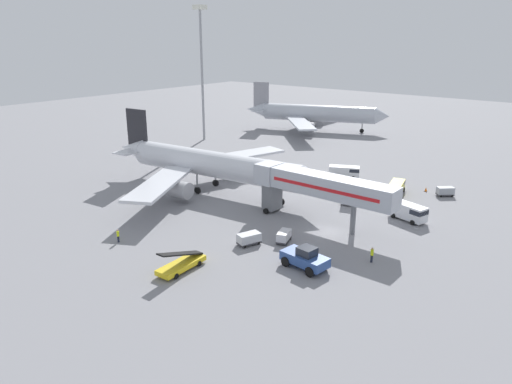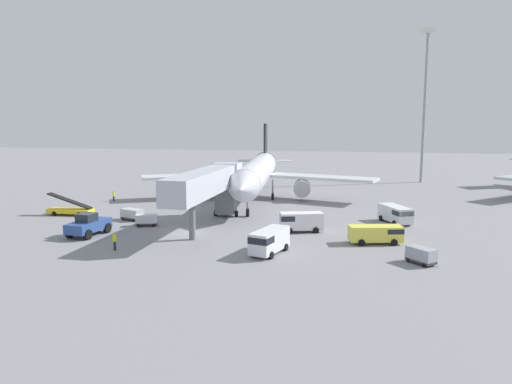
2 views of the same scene
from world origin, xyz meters
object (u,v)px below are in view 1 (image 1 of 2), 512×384
object	(u,v)px
service_van_mid_center	(409,211)
ground_crew_worker_foreground	(118,235)
belt_loader_truck	(181,264)
service_van_outer_right	(396,187)
service_van_rear_right	(345,171)
baggage_cart_far_center	(445,191)
baggage_cart_near_center	(284,236)
airplane_background	(314,114)
safety_cone_alpha	(426,189)
ground_crew_worker_midground	(372,254)
airplane_at_gate	(208,164)
apron_light_mast	(201,51)
service_van_rear_left	(350,194)
jet_bridge	(315,186)
baggage_cart_near_right	(249,238)
pushback_tug	(305,258)

from	to	relation	value
service_van_mid_center	ground_crew_worker_foreground	size ratio (longest dim) A/B	3.32
belt_loader_truck	service_van_outer_right	bearing A→B (deg)	-10.30
belt_loader_truck	service_van_rear_right	bearing A→B (deg)	4.69
baggage_cart_far_center	baggage_cart_near_center	world-z (taller)	baggage_cart_far_center
baggage_cart_far_center	airplane_background	size ratio (longest dim) A/B	0.07
safety_cone_alpha	baggage_cart_far_center	bearing A→B (deg)	-98.28
service_van_outer_right	safety_cone_alpha	distance (m)	5.26
baggage_cart_near_center	ground_crew_worker_midground	size ratio (longest dim) A/B	1.53
airplane_at_gate	baggage_cart_near_center	distance (m)	23.58
airplane_at_gate	apron_light_mast	size ratio (longest dim) A/B	1.33
service_van_rear_right	service_van_mid_center	xyz separation A→B (m)	(-12.73, -16.76, 0.09)
service_van_rear_left	apron_light_mast	world-z (taller)	apron_light_mast
airplane_at_gate	belt_loader_truck	world-z (taller)	airplane_at_gate
jet_bridge	apron_light_mast	world-z (taller)	apron_light_mast
baggage_cart_near_center	apron_light_mast	bearing A→B (deg)	53.55
ground_crew_worker_foreground	apron_light_mast	xyz separation A→B (m)	(49.95, 34.75, 19.70)
belt_loader_truck	apron_light_mast	distance (m)	70.98
safety_cone_alpha	apron_light_mast	xyz separation A→B (m)	(6.61, 56.68, 20.22)
belt_loader_truck	ground_crew_worker_foreground	xyz separation A→B (m)	(0.20, 11.40, 0.13)
baggage_cart_near_right	apron_light_mast	size ratio (longest dim) A/B	0.10
service_van_rear_right	service_van_mid_center	world-z (taller)	service_van_mid_center
service_van_rear_left	service_van_outer_right	bearing A→B (deg)	-23.92
airplane_at_gate	baggage_cart_near_right	distance (m)	22.61
baggage_cart_far_center	jet_bridge	bearing A→B (deg)	155.95
service_van_rear_right	ground_crew_worker_foreground	xyz separation A→B (m)	(-41.93, 7.94, -0.33)
apron_light_mast	service_van_mid_center	bearing A→B (deg)	-109.24
jet_bridge	service_van_rear_right	bearing A→B (deg)	18.24
airplane_at_gate	service_van_mid_center	bearing A→B (deg)	-76.31
pushback_tug	service_van_outer_right	world-z (taller)	pushback_tug
jet_bridge	service_van_rear_left	size ratio (longest dim) A/B	3.98
apron_light_mast	baggage_cart_near_right	bearing A→B (deg)	-130.39
ground_crew_worker_midground	safety_cone_alpha	size ratio (longest dim) A/B	2.50
service_van_outer_right	airplane_background	xyz separation A→B (m)	(37.13, 39.02, 3.38)
safety_cone_alpha	apron_light_mast	bearing A→B (deg)	83.35
service_van_rear_left	airplane_background	xyz separation A→B (m)	(45.47, 35.32, 3.21)
service_van_rear_right	ground_crew_worker_foreground	size ratio (longest dim) A/B	3.37
baggage_cart_near_center	ground_crew_worker_foreground	xyz separation A→B (m)	(-12.69, 15.70, 0.10)
pushback_tug	apron_light_mast	world-z (taller)	apron_light_mast
service_van_outer_right	baggage_cart_far_center	size ratio (longest dim) A/B	2.08
baggage_cart_near_right	safety_cone_alpha	bearing A→B (deg)	-15.00
airplane_at_gate	jet_bridge	world-z (taller)	airplane_at_gate
baggage_cart_near_right	airplane_at_gate	bearing A→B (deg)	56.47
jet_bridge	service_van_rear_left	bearing A→B (deg)	0.93
service_van_mid_center	baggage_cart_near_right	world-z (taller)	service_van_mid_center
jet_bridge	airplane_background	xyz separation A→B (m)	(56.12, 35.49, -0.79)
airplane_background	baggage_cart_far_center	bearing A→B (deg)	-126.41
belt_loader_truck	baggage_cart_near_right	distance (m)	9.76
belt_loader_truck	baggage_cart_far_center	size ratio (longest dim) A/B	2.22
jet_bridge	service_van_mid_center	world-z (taller)	jet_bridge
airplane_at_gate	pushback_tug	xyz separation A→B (m)	(-13.26, -27.25, -3.22)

